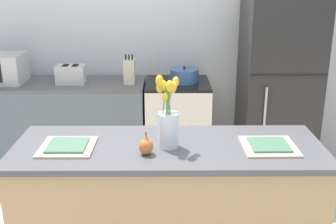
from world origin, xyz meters
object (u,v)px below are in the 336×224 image
object	(u,v)px
knife_block	(129,71)
stove_range	(177,127)
pear_figurine	(146,146)
plate_setting_left	(67,146)
plate_setting_right	(269,146)
toaster	(71,74)
refrigerator	(278,88)
flower_vase	(167,120)
cooking_pot	(184,75)

from	to	relation	value
knife_block	stove_range	bearing A→B (deg)	4.02
knife_block	pear_figurine	bearing A→B (deg)	-82.36
stove_range	plate_setting_left	bearing A→B (deg)	-112.45
stove_range	plate_setting_right	xyz separation A→B (m)	(0.48, -1.64, 0.50)
plate_setting_right	pear_figurine	bearing A→B (deg)	-172.54
pear_figurine	toaster	xyz separation A→B (m)	(-0.77, 1.69, 0.00)
refrigerator	flower_vase	distance (m)	1.95
refrigerator	pear_figurine	world-z (taller)	refrigerator
refrigerator	pear_figurine	size ratio (longest dim) A/B	12.90
stove_range	plate_setting_right	bearing A→B (deg)	-73.78
pear_figurine	cooking_pot	world-z (taller)	pear_figurine
flower_vase	knife_block	size ratio (longest dim) A/B	1.58
plate_setting_left	knife_block	bearing A→B (deg)	82.00
pear_figurine	cooking_pot	size ratio (longest dim) A/B	0.48
pear_figurine	plate_setting_right	bearing A→B (deg)	7.46
cooking_pot	flower_vase	bearing A→B (deg)	-95.86
plate_setting_right	knife_block	size ratio (longest dim) A/B	1.13
cooking_pot	knife_block	bearing A→B (deg)	-175.56
stove_range	flower_vase	distance (m)	1.75
knife_block	cooking_pot	bearing A→B (deg)	4.44
plate_setting_left	toaster	world-z (taller)	toaster
flower_vase	toaster	world-z (taller)	flower_vase
toaster	knife_block	size ratio (longest dim) A/B	1.04
plate_setting_left	stove_range	bearing A→B (deg)	67.55
knife_block	flower_vase	bearing A→B (deg)	-77.75
stove_range	toaster	xyz separation A→B (m)	(-0.99, -0.04, 0.54)
pear_figurine	stove_range	bearing A→B (deg)	82.65
refrigerator	knife_block	size ratio (longest dim) A/B	6.30
flower_vase	cooking_pot	size ratio (longest dim) A/B	1.54
flower_vase	plate_setting_right	world-z (taller)	flower_vase
plate_setting_right	toaster	world-z (taller)	toaster
plate_setting_right	knife_block	bearing A→B (deg)	120.00
refrigerator	flower_vase	bearing A→B (deg)	-123.03
plate_setting_right	plate_setting_left	bearing A→B (deg)	180.00
stove_range	plate_setting_right	size ratio (longest dim) A/B	2.98
flower_vase	toaster	distance (m)	1.82
flower_vase	cooking_pot	bearing A→B (deg)	84.14
plate_setting_left	plate_setting_right	world-z (taller)	same
pear_figurine	flower_vase	bearing A→B (deg)	41.81
refrigerator	stove_range	bearing A→B (deg)	-179.96
cooking_pot	stove_range	bearing A→B (deg)	-172.54
stove_range	toaster	size ratio (longest dim) A/B	3.25
stove_range	plate_setting_right	world-z (taller)	plate_setting_right
stove_range	refrigerator	distance (m)	1.03
plate_setting_right	toaster	size ratio (longest dim) A/B	1.09
pear_figurine	plate_setting_left	distance (m)	0.46
pear_figurine	toaster	world-z (taller)	toaster
refrigerator	plate_setting_right	distance (m)	1.71
stove_range	pear_figurine	size ratio (longest dim) A/B	6.91
toaster	plate_setting_right	bearing A→B (deg)	-47.46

